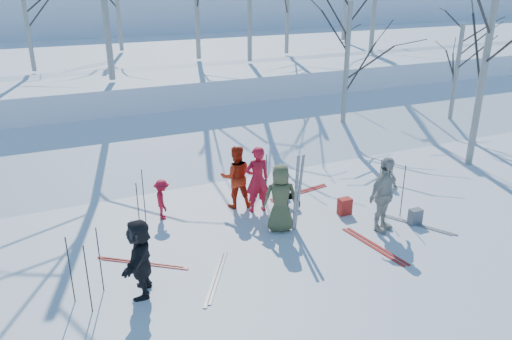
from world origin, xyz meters
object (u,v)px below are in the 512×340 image
skier_grey_west (140,258)px  dog (292,197)px  skier_redor_behind (236,177)px  skier_olive_center (280,198)px  skier_red_north (257,179)px  backpack_grey (415,217)px  backpack_dark (281,189)px  backpack_red (345,206)px  skier_red_seated (162,199)px  skier_cream_east (384,195)px

skier_grey_west → dog: bearing=136.8°
skier_redor_behind → skier_olive_center: bearing=119.1°
skier_red_north → backpack_grey: size_ratio=4.49×
backpack_dark → backpack_red: bearing=-60.2°
skier_olive_center → backpack_dark: skier_olive_center is taller
skier_olive_center → backpack_red: skier_olive_center is taller
skier_grey_west → backpack_grey: 6.57m
skier_redor_behind → backpack_dark: (1.34, 0.10, -0.62)m
skier_redor_behind → skier_red_seated: bearing=10.7°
backpack_red → skier_grey_west: bearing=-166.9°
dog → backpack_red: (0.97, -0.96, -0.04)m
dog → backpack_grey: size_ratio=1.58×
skier_grey_west → backpack_red: bearing=123.1°
skier_cream_east → backpack_red: bearing=86.7°
skier_red_north → dog: (0.94, -0.11, -0.60)m
skier_red_seated → skier_cream_east: (4.48, -2.69, 0.40)m
skier_red_seated → skier_redor_behind: bearing=-87.0°
skier_olive_center → skier_redor_behind: (-0.44, 1.61, 0.01)m
skier_red_north → backpack_red: skier_red_north is taller
backpack_red → backpack_dark: size_ratio=1.05×
skier_cream_east → skier_grey_west: (-5.62, -0.18, -0.14)m
skier_red_seated → backpack_grey: size_ratio=2.65×
skier_cream_east → skier_grey_west: skier_cream_east is taller
skier_olive_center → backpack_dark: bearing=-100.8°
skier_red_seated → dog: 3.28m
backpack_dark → skier_olive_center: bearing=-117.7°
skier_red_seated → backpack_dark: (3.23, -0.00, -0.30)m
skier_grey_west → dog: size_ratio=2.53×
skier_cream_east → backpack_dark: skier_cream_east is taller
skier_redor_behind → skier_cream_east: 3.66m
skier_red_seated → skier_grey_west: (-1.14, -2.88, 0.26)m
skier_grey_west → backpack_red: skier_grey_west is taller
skier_grey_west → backpack_grey: bearing=110.8°
skier_olive_center → skier_grey_west: (-3.47, -1.16, -0.05)m
skier_redor_behind → skier_red_seated: 1.92m
skier_redor_behind → skier_red_seated: size_ratio=1.62×
skier_olive_center → skier_grey_west: bearing=35.4°
dog → skier_redor_behind: bearing=-50.9°
skier_olive_center → skier_grey_west: skier_olive_center is taller
backpack_grey → skier_cream_east: bearing=174.1°
dog → backpack_red: 1.37m
skier_red_seated → skier_grey_west: size_ratio=0.66×
skier_grey_west → dog: 4.89m
skier_olive_center → dog: 1.46m
skier_red_seated → skier_grey_west: skier_grey_west is taller
skier_red_seated → backpack_grey: skier_red_seated is taller
skier_red_north → skier_red_seated: skier_red_north is taller
skier_red_north → skier_redor_behind: skier_red_north is taller
dog → backpack_red: dog is taller
skier_cream_east → backpack_dark: (-1.25, 2.69, -0.70)m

